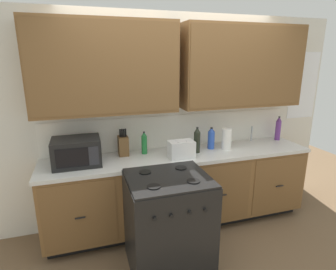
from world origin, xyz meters
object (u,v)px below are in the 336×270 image
object	(u,v)px
knife_block	(123,145)
microwave	(77,152)
bottle_violet	(278,128)
paper_towel_roll	(227,139)
stove_range	(168,222)
bottle_blue	(211,138)
bottle_dark	(197,140)
bottle_green	(144,143)
toaster	(181,149)

from	to	relation	value
knife_block	microwave	bearing A→B (deg)	-163.69
bottle_violet	knife_block	bearing A→B (deg)	179.85
knife_block	paper_towel_roll	size ratio (longest dim) A/B	1.19
stove_range	bottle_blue	distance (m)	1.19
bottle_dark	bottle_blue	bearing A→B (deg)	19.30
bottle_blue	bottle_green	world-z (taller)	bottle_blue
bottle_violet	bottle_dark	xyz separation A→B (m)	(-1.25, -0.16, -0.01)
microwave	bottle_dark	bearing A→B (deg)	-0.64
paper_towel_roll	bottle_green	bearing A→B (deg)	171.66
bottle_blue	bottle_dark	bearing A→B (deg)	-160.70
bottle_green	stove_range	bearing A→B (deg)	-86.36
toaster	bottle_dark	size ratio (longest dim) A/B	0.92
stove_range	bottle_violet	world-z (taller)	bottle_violet
toaster	bottle_green	bearing A→B (deg)	145.81
bottle_violet	bottle_green	world-z (taller)	bottle_violet
knife_block	bottle_blue	xyz separation A→B (m)	(1.06, -0.08, 0.02)
bottle_blue	bottle_dark	world-z (taller)	bottle_dark
bottle_violet	bottle_blue	bearing A→B (deg)	-175.59
toaster	bottle_green	world-z (taller)	bottle_green
microwave	stove_range	bearing A→B (deg)	-39.23
bottle_blue	bottle_green	xyz separation A→B (m)	(-0.82, 0.06, -0.00)
knife_block	paper_towel_roll	distance (m)	1.23
stove_range	knife_block	bearing A→B (deg)	109.97
bottle_dark	microwave	bearing A→B (deg)	179.36
knife_block	bottle_violet	distance (m)	2.09
stove_range	bottle_dark	xyz separation A→B (m)	(0.55, 0.63, 0.59)
toaster	bottle_violet	xyz separation A→B (m)	(1.49, 0.26, 0.06)
paper_towel_roll	bottle_violet	xyz separation A→B (m)	(0.87, 0.16, 0.03)
knife_block	paper_towel_roll	xyz separation A→B (m)	(1.22, -0.17, 0.01)
knife_block	paper_towel_roll	world-z (taller)	knife_block
stove_range	microwave	bearing A→B (deg)	140.77
stove_range	bottle_green	size ratio (longest dim) A/B	3.61
toaster	bottle_dark	distance (m)	0.26
microwave	bottle_blue	bearing A→B (deg)	2.28
microwave	bottle_green	distance (m)	0.75
bottle_dark	bottle_green	bearing A→B (deg)	166.81
paper_towel_roll	microwave	bearing A→B (deg)	179.37
paper_towel_roll	bottle_blue	bearing A→B (deg)	153.84
toaster	bottle_green	xyz separation A→B (m)	(-0.36, 0.25, 0.03)
bottle_blue	toaster	bearing A→B (deg)	-157.91
bottle_green	bottle_violet	bearing A→B (deg)	0.51
knife_block	bottle_blue	world-z (taller)	knife_block
microwave	bottle_violet	bearing A→B (deg)	3.13
knife_block	bottle_dark	world-z (taller)	knife_block
stove_range	bottle_blue	world-z (taller)	bottle_blue
toaster	knife_block	bearing A→B (deg)	155.95
microwave	bottle_dark	distance (m)	1.34
microwave	paper_towel_roll	bearing A→B (deg)	-0.63
stove_range	knife_block	size ratio (longest dim) A/B	3.06
knife_block	bottle_dark	distance (m)	0.85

